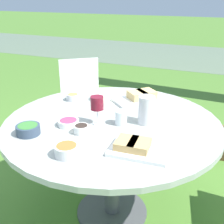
% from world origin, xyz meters
% --- Properties ---
extents(ground_plane, '(40.00, 40.00, 0.00)m').
position_xyz_m(ground_plane, '(0.00, 0.00, 0.00)').
color(ground_plane, '#4C7A2D').
extents(river_strip, '(40.00, 3.27, 0.01)m').
position_xyz_m(river_strip, '(0.00, 6.14, 0.00)').
color(river_strip, '#6B7F5B').
rests_on(river_strip, ground_plane).
extents(dining_table, '(1.43, 1.43, 0.78)m').
position_xyz_m(dining_table, '(0.00, 0.00, 0.68)').
color(dining_table, '#4C4C51').
rests_on(dining_table, ground_plane).
extents(chair_near_right, '(0.61, 0.60, 0.89)m').
position_xyz_m(chair_near_right, '(-0.82, 1.04, 0.52)').
color(chair_near_right, white).
rests_on(chair_near_right, ground_plane).
extents(water_pitcher, '(0.11, 0.10, 0.18)m').
position_xyz_m(water_pitcher, '(0.22, 0.05, 0.87)').
color(water_pitcher, silver).
rests_on(water_pitcher, dining_table).
extents(wine_glass, '(0.08, 0.08, 0.19)m').
position_xyz_m(wine_glass, '(-0.07, -0.09, 0.92)').
color(wine_glass, silver).
rests_on(wine_glass, dining_table).
extents(platter_bread_main, '(0.33, 0.24, 0.06)m').
position_xyz_m(platter_bread_main, '(0.28, -0.31, 0.80)').
color(platter_bread_main, white).
rests_on(platter_bread_main, dining_table).
extents(platter_charcuterie, '(0.39, 0.40, 0.08)m').
position_xyz_m(platter_charcuterie, '(0.06, 0.42, 0.81)').
color(platter_charcuterie, white).
rests_on(platter_charcuterie, dining_table).
extents(bowl_fries, '(0.10, 0.10, 0.05)m').
position_xyz_m(bowl_fries, '(-0.44, 0.23, 0.81)').
color(bowl_fries, silver).
rests_on(bowl_fries, dining_table).
extents(bowl_salad, '(0.14, 0.14, 0.06)m').
position_xyz_m(bowl_salad, '(-0.38, -0.38, 0.81)').
color(bowl_salad, '#334256').
rests_on(bowl_salad, dining_table).
extents(bowl_olives, '(0.09, 0.09, 0.05)m').
position_xyz_m(bowl_olives, '(-0.10, -0.24, 0.81)').
color(bowl_olives, white).
rests_on(bowl_olives, dining_table).
extents(bowl_dip_red, '(0.13, 0.13, 0.04)m').
position_xyz_m(bowl_dip_red, '(-0.22, -0.18, 0.80)').
color(bowl_dip_red, white).
rests_on(bowl_dip_red, dining_table).
extents(bowl_dip_cream, '(0.13, 0.13, 0.04)m').
position_xyz_m(bowl_dip_cream, '(-0.24, 0.32, 0.80)').
color(bowl_dip_cream, beige).
rests_on(bowl_dip_cream, dining_table).
extents(bowl_roasted_veg, '(0.13, 0.13, 0.06)m').
position_xyz_m(bowl_roasted_veg, '(-0.04, -0.50, 0.81)').
color(bowl_roasted_veg, silver).
rests_on(bowl_roasted_veg, dining_table).
extents(cup_water_near, '(0.08, 0.08, 0.09)m').
position_xyz_m(cup_water_near, '(0.08, -0.03, 0.82)').
color(cup_water_near, silver).
rests_on(cup_water_near, dining_table).
extents(handbag, '(0.30, 0.14, 0.37)m').
position_xyz_m(handbag, '(0.66, 1.16, 0.13)').
color(handbag, brown).
rests_on(handbag, ground_plane).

